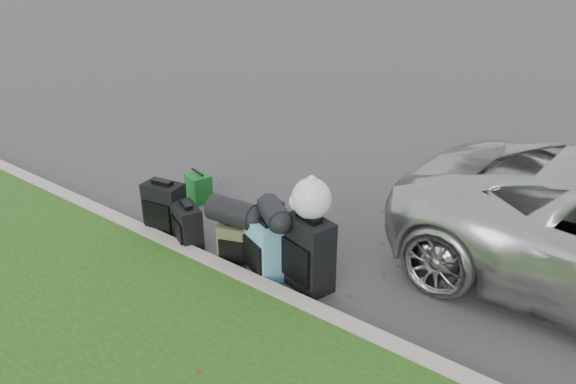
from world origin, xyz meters
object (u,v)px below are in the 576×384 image
Objects in this scene: suitcase_olive at (235,245)px; suitcase_large_black_right at (308,254)px; tote_navy at (271,211)px; suitcase_large_black_left at (165,210)px; suitcase_teal at (264,250)px; tote_green at (199,187)px; suitcase_small_black at (188,227)px.

suitcase_large_black_right is at bearing -12.42° from suitcase_olive.
suitcase_large_black_right is 2.54× the size of tote_navy.
suitcase_large_black_right reaches higher than suitcase_olive.
suitcase_teal is (1.53, 0.04, -0.02)m from suitcase_large_black_left.
suitcase_olive is at bearing -14.56° from tote_green.
tote_green is at bearing 127.78° from suitcase_olive.
tote_navy is (0.81, 1.02, -0.18)m from suitcase_large_black_left.
suitcase_small_black is 1.43× the size of tote_green.
tote_green is at bearing -160.15° from tote_navy.
suitcase_large_black_left is 0.86× the size of suitcase_large_black_right.
suitcase_teal reaches higher than tote_green.
tote_navy is (0.36, 1.07, -0.12)m from suitcase_small_black.
suitcase_small_black is 1.75× the size of tote_navy.
suitcase_teal is 0.82× the size of suitcase_large_black_right.
suitcase_large_black_right is at bearing -5.95° from suitcase_large_black_left.
tote_green is at bearing 102.83° from suitcase_large_black_left.
suitcase_olive is at bearing -56.86° from tote_navy.
suitcase_small_black is at bearing -157.95° from suitcase_large_black_right.
suitcase_large_black_left is 1.06× the size of suitcase_teal.
tote_green is (-1.92, 0.89, -0.13)m from suitcase_teal.
suitcase_small_black reaches higher than tote_navy.
tote_green is (-0.85, 0.98, -0.08)m from suitcase_small_black.
suitcase_teal is 1.23m from tote_navy.
suitcase_small_black is 0.46m from suitcase_large_black_left.
suitcase_large_black_right is at bearing -1.47° from tote_green.
tote_green is (-1.52, 0.91, -0.06)m from suitcase_olive.
tote_green reaches higher than tote_navy.
suitcase_olive reaches higher than tote_green.
suitcase_large_black_right is 1.50m from tote_navy.
suitcase_large_black_right reaches higher than tote_green.
suitcase_olive is 0.77× the size of suitcase_teal.
suitcase_large_black_left is 1.53m from suitcase_teal.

